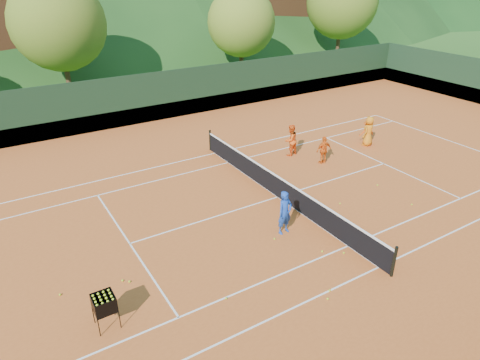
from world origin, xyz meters
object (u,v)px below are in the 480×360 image
coach (285,213)px  chalet_right (265,0)px  student_d (367,132)px  ball_hopper (104,304)px  chalet_mid (133,5)px  student_a (291,140)px  student_c (369,131)px  tennis_net (278,186)px  student_b (324,150)px

coach → chalet_right: (21.38, 32.24, 4.41)m
student_d → ball_hopper: student_d is taller
student_d → chalet_right: (12.29, 27.56, 4.60)m
chalet_mid → chalet_right: (14.00, -4.00, 0.27)m
student_a → student_d: bearing=158.4°
student_a → student_c: size_ratio=1.00×
coach → ball_hopper: coach is taller
chalet_right → student_c: bearing=-114.2°
coach → tennis_net: (1.38, 2.24, -0.33)m
student_b → chalet_mid: 32.72m
coach → chalet_mid: chalet_mid is taller
student_a → ball_hopper: (-11.31, -6.67, -0.05)m
student_d → chalet_right: 30.53m
tennis_net → chalet_mid: chalet_mid is taller
coach → student_a: coach is taller
student_a → student_d: size_ratio=1.26×
coach → tennis_net: 2.65m
student_a → student_b: bearing=102.8°
ball_hopper → coach: bearing=9.4°
tennis_net → ball_hopper: (-8.14, -3.36, 0.25)m
coach → student_a: (4.55, 5.55, -0.02)m
student_c → ball_hopper: 16.59m
student_b → chalet_right: size_ratio=0.12×
coach → student_d: size_ratio=1.29×
tennis_net → student_b: bearing=22.6°
student_a → student_d: 4.62m
student_a → student_c: 4.48m
tennis_net → chalet_mid: (6.00, 34.00, 4.47)m
student_a → chalet_mid: size_ratio=0.13×
student_c → chalet_mid: bearing=-104.1°
student_d → chalet_mid: chalet_mid is taller
student_c → ball_hopper: bearing=2.6°
student_b → student_d: student_b is taller
chalet_right → coach: bearing=-123.5°
student_c → coach: bearing=9.5°
student_b → ball_hopper: 13.04m
student_a → ball_hopper: bearing=19.7°
student_d → tennis_net: student_d is taller
tennis_net → chalet_mid: bearing=80.0°
student_d → chalet_right: bearing=-98.4°
ball_hopper → chalet_mid: size_ratio=0.08×
coach → ball_hopper: bearing=-177.8°
coach → student_a: 7.17m
student_c → student_d: size_ratio=1.26×
coach → student_c: size_ratio=1.03×
chalet_mid → ball_hopper: bearing=-110.7°
chalet_mid → tennis_net: bearing=-100.0°
tennis_net → ball_hopper: tennis_net is taller
student_c → chalet_mid: (-1.50, 31.85, 4.17)m
student_c → chalet_right: size_ratio=0.13×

